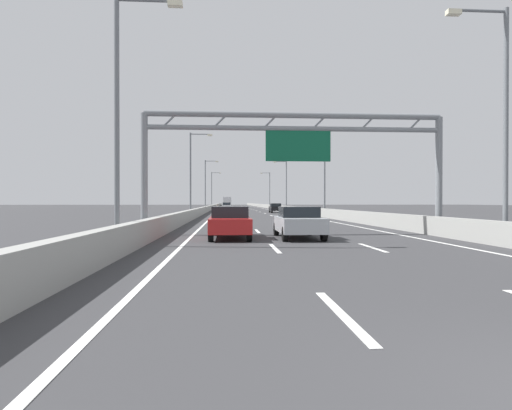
# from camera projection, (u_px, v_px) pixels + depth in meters

# --- Properties ---
(ground_plane) EXTENTS (260.00, 260.00, 0.00)m
(ground_plane) POSITION_uv_depth(u_px,v_px,m) (242.00, 209.00, 102.77)
(ground_plane) COLOR #38383A
(lane_dash_left_0) EXTENTS (0.16, 3.00, 0.01)m
(lane_dash_left_0) POSITION_uv_depth(u_px,v_px,m) (342.00, 314.00, 6.37)
(lane_dash_left_0) COLOR white
(lane_dash_left_0) RESTS_ON ground_plane
(lane_dash_left_1) EXTENTS (0.16, 3.00, 0.01)m
(lane_dash_left_1) POSITION_uv_depth(u_px,v_px,m) (275.00, 248.00, 15.35)
(lane_dash_left_1) COLOR white
(lane_dash_left_1) RESTS_ON ground_plane
(lane_dash_left_2) EXTENTS (0.16, 3.00, 0.01)m
(lane_dash_left_2) POSITION_uv_depth(u_px,v_px,m) (257.00, 231.00, 24.33)
(lane_dash_left_2) COLOR white
(lane_dash_left_2) RESTS_ON ground_plane
(lane_dash_left_3) EXTENTS (0.16, 3.00, 0.01)m
(lane_dash_left_3) POSITION_uv_depth(u_px,v_px,m) (249.00, 223.00, 33.31)
(lane_dash_left_3) COLOR white
(lane_dash_left_3) RESTS_ON ground_plane
(lane_dash_left_4) EXTENTS (0.16, 3.00, 0.01)m
(lane_dash_left_4) POSITION_uv_depth(u_px,v_px,m) (245.00, 219.00, 42.29)
(lane_dash_left_4) COLOR white
(lane_dash_left_4) RESTS_ON ground_plane
(lane_dash_left_5) EXTENTS (0.16, 3.00, 0.01)m
(lane_dash_left_5) POSITION_uv_depth(u_px,v_px,m) (242.00, 216.00, 51.27)
(lane_dash_left_5) COLOR white
(lane_dash_left_5) RESTS_ON ground_plane
(lane_dash_left_6) EXTENTS (0.16, 3.00, 0.01)m
(lane_dash_left_6) POSITION_uv_depth(u_px,v_px,m) (240.00, 214.00, 60.25)
(lane_dash_left_6) COLOR white
(lane_dash_left_6) RESTS_ON ground_plane
(lane_dash_left_7) EXTENTS (0.16, 3.00, 0.01)m
(lane_dash_left_7) POSITION_uv_depth(u_px,v_px,m) (238.00, 212.00, 69.23)
(lane_dash_left_7) COLOR white
(lane_dash_left_7) RESTS_ON ground_plane
(lane_dash_left_8) EXTENTS (0.16, 3.00, 0.01)m
(lane_dash_left_8) POSITION_uv_depth(u_px,v_px,m) (237.00, 211.00, 78.21)
(lane_dash_left_8) COLOR white
(lane_dash_left_8) RESTS_ON ground_plane
(lane_dash_left_9) EXTENTS (0.16, 3.00, 0.01)m
(lane_dash_left_9) POSITION_uv_depth(u_px,v_px,m) (236.00, 210.00, 87.19)
(lane_dash_left_9) COLOR white
(lane_dash_left_9) RESTS_ON ground_plane
(lane_dash_left_10) EXTENTS (0.16, 3.00, 0.01)m
(lane_dash_left_10) POSITION_uv_depth(u_px,v_px,m) (235.00, 209.00, 96.17)
(lane_dash_left_10) COLOR white
(lane_dash_left_10) RESTS_ON ground_plane
(lane_dash_left_11) EXTENTS (0.16, 3.00, 0.01)m
(lane_dash_left_11) POSITION_uv_depth(u_px,v_px,m) (234.00, 208.00, 105.15)
(lane_dash_left_11) COLOR white
(lane_dash_left_11) RESTS_ON ground_plane
(lane_dash_left_12) EXTENTS (0.16, 3.00, 0.01)m
(lane_dash_left_12) POSITION_uv_depth(u_px,v_px,m) (234.00, 208.00, 114.13)
(lane_dash_left_12) COLOR white
(lane_dash_left_12) RESTS_ON ground_plane
(lane_dash_left_13) EXTENTS (0.16, 3.00, 0.01)m
(lane_dash_left_13) POSITION_uv_depth(u_px,v_px,m) (233.00, 207.00, 123.11)
(lane_dash_left_13) COLOR white
(lane_dash_left_13) RESTS_ON ground_plane
(lane_dash_left_14) EXTENTS (0.16, 3.00, 0.01)m
(lane_dash_left_14) POSITION_uv_depth(u_px,v_px,m) (233.00, 207.00, 132.09)
(lane_dash_left_14) COLOR white
(lane_dash_left_14) RESTS_ON ground_plane
(lane_dash_left_15) EXTENTS (0.16, 3.00, 0.01)m
(lane_dash_left_15) POSITION_uv_depth(u_px,v_px,m) (233.00, 207.00, 141.07)
(lane_dash_left_15) COLOR white
(lane_dash_left_15) RESTS_ON ground_plane
(lane_dash_left_16) EXTENTS (0.16, 3.00, 0.01)m
(lane_dash_left_16) POSITION_uv_depth(u_px,v_px,m) (232.00, 206.00, 150.05)
(lane_dash_left_16) COLOR white
(lane_dash_left_16) RESTS_ON ground_plane
(lane_dash_left_17) EXTENTS (0.16, 3.00, 0.01)m
(lane_dash_left_17) POSITION_uv_depth(u_px,v_px,m) (232.00, 206.00, 159.03)
(lane_dash_left_17) COLOR white
(lane_dash_left_17) RESTS_ON ground_plane
(lane_dash_right_1) EXTENTS (0.16, 3.00, 0.01)m
(lane_dash_right_1) POSITION_uv_depth(u_px,v_px,m) (372.00, 248.00, 15.59)
(lane_dash_right_1) COLOR white
(lane_dash_right_1) RESTS_ON ground_plane
(lane_dash_right_2) EXTENTS (0.16, 3.00, 0.01)m
(lane_dash_right_2) POSITION_uv_depth(u_px,v_px,m) (319.00, 231.00, 24.57)
(lane_dash_right_2) COLOR white
(lane_dash_right_2) RESTS_ON ground_plane
(lane_dash_right_3) EXTENTS (0.16, 3.00, 0.01)m
(lane_dash_right_3) POSITION_uv_depth(u_px,v_px,m) (295.00, 223.00, 33.55)
(lane_dash_right_3) COLOR white
(lane_dash_right_3) RESTS_ON ground_plane
(lane_dash_right_4) EXTENTS (0.16, 3.00, 0.01)m
(lane_dash_right_4) POSITION_uv_depth(u_px,v_px,m) (281.00, 218.00, 42.53)
(lane_dash_right_4) COLOR white
(lane_dash_right_4) RESTS_ON ground_plane
(lane_dash_right_5) EXTENTS (0.16, 3.00, 0.01)m
(lane_dash_right_5) POSITION_uv_depth(u_px,v_px,m) (271.00, 216.00, 51.51)
(lane_dash_right_5) COLOR white
(lane_dash_right_5) RESTS_ON ground_plane
(lane_dash_right_6) EXTENTS (0.16, 3.00, 0.01)m
(lane_dash_right_6) POSITION_uv_depth(u_px,v_px,m) (265.00, 213.00, 60.49)
(lane_dash_right_6) COLOR white
(lane_dash_right_6) RESTS_ON ground_plane
(lane_dash_right_7) EXTENTS (0.16, 3.00, 0.01)m
(lane_dash_right_7) POSITION_uv_depth(u_px,v_px,m) (260.00, 212.00, 69.47)
(lane_dash_right_7) COLOR white
(lane_dash_right_7) RESTS_ON ground_plane
(lane_dash_right_8) EXTENTS (0.16, 3.00, 0.01)m
(lane_dash_right_8) POSITION_uv_depth(u_px,v_px,m) (256.00, 211.00, 78.45)
(lane_dash_right_8) COLOR white
(lane_dash_right_8) RESTS_ON ground_plane
(lane_dash_right_9) EXTENTS (0.16, 3.00, 0.01)m
(lane_dash_right_9) POSITION_uv_depth(u_px,v_px,m) (253.00, 210.00, 87.43)
(lane_dash_right_9) COLOR white
(lane_dash_right_9) RESTS_ON ground_plane
(lane_dash_right_10) EXTENTS (0.16, 3.00, 0.01)m
(lane_dash_right_10) POSITION_uv_depth(u_px,v_px,m) (251.00, 209.00, 96.41)
(lane_dash_right_10) COLOR white
(lane_dash_right_10) RESTS_ON ground_plane
(lane_dash_right_11) EXTENTS (0.16, 3.00, 0.01)m
(lane_dash_right_11) POSITION_uv_depth(u_px,v_px,m) (249.00, 208.00, 105.39)
(lane_dash_right_11) COLOR white
(lane_dash_right_11) RESTS_ON ground_plane
(lane_dash_right_12) EXTENTS (0.16, 3.00, 0.01)m
(lane_dash_right_12) POSITION_uv_depth(u_px,v_px,m) (247.00, 208.00, 114.37)
(lane_dash_right_12) COLOR white
(lane_dash_right_12) RESTS_ON ground_plane
(lane_dash_right_13) EXTENTS (0.16, 3.00, 0.01)m
(lane_dash_right_13) POSITION_uv_depth(u_px,v_px,m) (246.00, 207.00, 123.35)
(lane_dash_right_13) COLOR white
(lane_dash_right_13) RESTS_ON ground_plane
(lane_dash_right_14) EXTENTS (0.16, 3.00, 0.01)m
(lane_dash_right_14) POSITION_uv_depth(u_px,v_px,m) (245.00, 207.00, 132.33)
(lane_dash_right_14) COLOR white
(lane_dash_right_14) RESTS_ON ground_plane
(lane_dash_right_15) EXTENTS (0.16, 3.00, 0.01)m
(lane_dash_right_15) POSITION_uv_depth(u_px,v_px,m) (243.00, 207.00, 141.31)
(lane_dash_right_15) COLOR white
(lane_dash_right_15) RESTS_ON ground_plane
(lane_dash_right_16) EXTENTS (0.16, 3.00, 0.01)m
(lane_dash_right_16) POSITION_uv_depth(u_px,v_px,m) (243.00, 206.00, 150.29)
(lane_dash_right_16) COLOR white
(lane_dash_right_16) RESTS_ON ground_plane
(lane_dash_right_17) EXTENTS (0.16, 3.00, 0.01)m
(lane_dash_right_17) POSITION_uv_depth(u_px,v_px,m) (242.00, 206.00, 159.27)
(lane_dash_right_17) COLOR white
(lane_dash_right_17) RESTS_ON ground_plane
(edge_line_left) EXTENTS (0.16, 176.00, 0.01)m
(edge_line_left) POSITION_uv_depth(u_px,v_px,m) (219.00, 210.00, 90.45)
(edge_line_left) COLOR white
(edge_line_left) RESTS_ON ground_plane
(edge_line_right) EXTENTS (0.16, 176.00, 0.01)m
(edge_line_right) POSITION_uv_depth(u_px,v_px,m) (268.00, 209.00, 91.15)
(edge_line_right) COLOR white
(edge_line_right) RESTS_ON ground_plane
(barrier_left) EXTENTS (0.45, 220.00, 0.95)m
(barrier_left) POSITION_uv_depth(u_px,v_px,m) (215.00, 206.00, 112.29)
(barrier_left) COLOR #9E9E99
(barrier_left) RESTS_ON ground_plane
(barrier_right) EXTENTS (0.45, 220.00, 0.95)m
(barrier_right) POSITION_uv_depth(u_px,v_px,m) (267.00, 206.00, 113.21)
(barrier_right) COLOR #9E9E99
(barrier_right) RESTS_ON ground_plane
(sign_gantry) EXTENTS (15.84, 0.36, 6.36)m
(sign_gantry) POSITION_uv_depth(u_px,v_px,m) (295.00, 142.00, 22.12)
(sign_gantry) COLOR gray
(sign_gantry) RESTS_ON ground_plane
(streetlamp_left_near) EXTENTS (2.58, 0.28, 9.50)m
(streetlamp_left_near) POSITION_uv_depth(u_px,v_px,m) (123.00, 104.00, 16.12)
(streetlamp_left_near) COLOR slate
(streetlamp_left_near) RESTS_ON ground_plane
(streetlamp_right_near) EXTENTS (2.58, 0.28, 9.50)m
(streetlamp_right_near) POSITION_uv_depth(u_px,v_px,m) (500.00, 110.00, 17.12)
(streetlamp_right_near) COLOR slate
(streetlamp_right_near) RESTS_ON ground_plane
(streetlamp_left_mid) EXTENTS (2.58, 0.28, 9.50)m
(streetlamp_left_mid) POSITION_uv_depth(u_px,v_px,m) (193.00, 169.00, 48.11)
(streetlamp_left_mid) COLOR slate
(streetlamp_left_mid) RESTS_ON ground_plane
(streetlamp_right_mid) EXTENTS (2.58, 0.28, 9.50)m
(streetlamp_right_mid) POSITION_uv_depth(u_px,v_px,m) (323.00, 170.00, 49.11)
(streetlamp_right_mid) COLOR slate
(streetlamp_right_mid) RESTS_ON ground_plane
(streetlamp_left_far) EXTENTS (2.58, 0.28, 9.50)m
(streetlamp_left_far) POSITION_uv_depth(u_px,v_px,m) (206.00, 182.00, 80.11)
(streetlamp_left_far) COLOR slate
(streetlamp_left_far) RESTS_ON ground_plane
(streetlamp_right_far) EXTENTS (2.58, 0.28, 9.50)m
(streetlamp_right_far) POSITION_uv_depth(u_px,v_px,m) (285.00, 182.00, 81.11)
(streetlamp_right_far) COLOR slate
(streetlamp_right_far) RESTS_ON ground_plane
(streetlamp_left_distant) EXTENTS (2.58, 0.28, 9.50)m
(streetlamp_left_distant) POSITION_uv_depth(u_px,v_px,m) (212.00, 188.00, 112.11)
(streetlamp_left_distant) COLOR slate
(streetlamp_left_distant) RESTS_ON ground_plane
(streetlamp_right_distant) EXTENTS (2.58, 0.28, 9.50)m
(streetlamp_right_distant) POSITION_uv_depth(u_px,v_px,m) (269.00, 188.00, 113.11)
(streetlamp_right_distant) COLOR slate
(streetlamp_right_distant) RESTS_ON ground_plane
(black_car) EXTENTS (1.74, 4.32, 1.43)m
(black_car) POSITION_uv_depth(u_px,v_px,m) (276.00, 208.00, 64.83)
(black_car) COLOR black
(black_car) RESTS_ON ground_plane
(orange_car) EXTENTS (1.79, 4.37, 1.47)m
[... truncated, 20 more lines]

